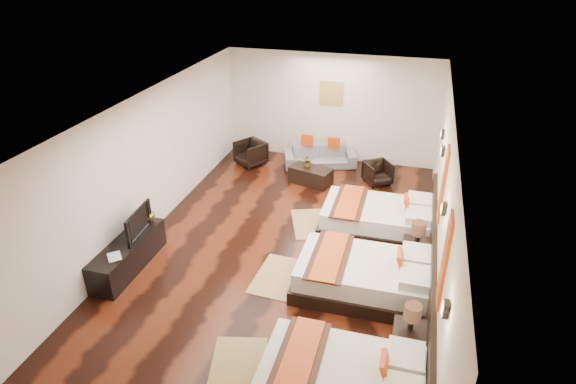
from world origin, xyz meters
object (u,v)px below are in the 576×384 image
(nightstand_b, at_px, (415,252))
(bed_near, at_px, (345,381))
(armchair_right, at_px, (378,173))
(table_plant, at_px, (308,161))
(bed_mid, at_px, (367,276))
(armchair_left, at_px, (251,153))
(tv, at_px, (134,222))
(bed_far, at_px, (379,218))
(coffee_table, at_px, (311,175))
(sofa, at_px, (320,156))
(figurine, at_px, (146,214))
(nightstand_a, at_px, (409,338))
(tv_console, at_px, (128,255))
(book, at_px, (108,259))

(nightstand_b, bearing_deg, bed_near, -103.51)
(armchair_right, bearing_deg, table_plant, 157.07)
(bed_mid, bearing_deg, armchair_left, 129.33)
(bed_near, height_order, tv, tv)
(bed_far, height_order, nightstand_b, nightstand_b)
(bed_mid, height_order, armchair_right, bed_mid)
(nightstand_b, height_order, table_plant, nightstand_b)
(bed_mid, distance_m, coffee_table, 4.15)
(sofa, relative_size, armchair_left, 2.65)
(bed_near, height_order, figurine, figurine)
(bed_far, distance_m, armchair_left, 4.34)
(bed_far, xyz_separation_m, nightstand_a, (0.75, -3.25, 0.02))
(bed_mid, xyz_separation_m, tv, (-4.15, -0.22, 0.51))
(bed_far, height_order, tv, tv)
(nightstand_a, height_order, armchair_right, nightstand_a)
(table_plant, bearing_deg, tv_console, -117.98)
(tv, relative_size, coffee_table, 0.90)
(bed_far, bearing_deg, armchair_right, 96.89)
(sofa, bearing_deg, nightstand_a, -87.10)
(bed_near, distance_m, bed_far, 4.19)
(bed_near, xyz_separation_m, armchair_right, (-0.26, 6.37, -0.01))
(bed_mid, height_order, nightstand_b, nightstand_b)
(bed_mid, height_order, tv, tv)
(figurine, distance_m, armchair_left, 4.22)
(nightstand_a, bearing_deg, tv, 167.82)
(tv, bearing_deg, nightstand_b, -81.69)
(book, distance_m, sofa, 6.28)
(book, bearing_deg, armchair_left, 83.71)
(tv_console, relative_size, armchair_right, 2.98)
(book, xyz_separation_m, armchair_left, (0.60, 5.42, -0.25))
(nightstand_a, distance_m, armchair_left, 7.15)
(bed_far, relative_size, table_plant, 7.62)
(figurine, bearing_deg, bed_far, 22.48)
(nightstand_a, height_order, book, nightstand_a)
(coffee_table, bearing_deg, bed_near, -72.92)
(sofa, bearing_deg, bed_near, -95.48)
(bed_far, height_order, table_plant, bed_far)
(nightstand_b, xyz_separation_m, table_plant, (-2.67, 2.90, 0.22))
(bed_mid, height_order, table_plant, bed_mid)
(coffee_table, bearing_deg, nightstand_b, -47.73)
(bed_far, distance_m, sofa, 3.35)
(sofa, bearing_deg, figurine, -137.67)
(armchair_right, xyz_separation_m, coffee_table, (-1.56, -0.42, -0.07))
(bed_near, relative_size, book, 7.59)
(bed_far, relative_size, nightstand_a, 2.50)
(nightstand_b, distance_m, table_plant, 3.95)
(nightstand_b, bearing_deg, nightstand_a, -90.00)
(bed_mid, distance_m, bed_far, 1.97)
(coffee_table, bearing_deg, armchair_left, 159.41)
(tv, xyz_separation_m, book, (-0.05, -0.80, -0.25))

